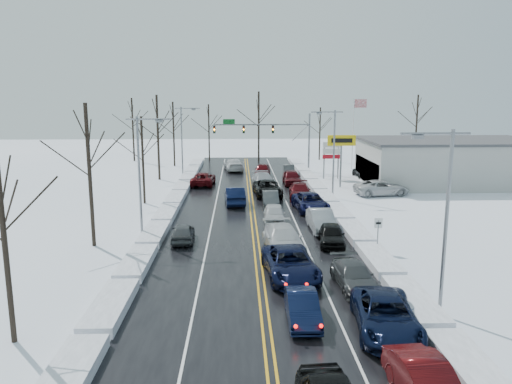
{
  "coord_description": "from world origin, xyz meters",
  "views": [
    {
      "loc": [
        -1.22,
        -40.33,
        10.54
      ],
      "look_at": [
        0.22,
        0.65,
        2.5
      ],
      "focal_mm": 35.0,
      "sensor_mm": 36.0,
      "label": 1
    }
  ],
  "objects_px": {
    "traffic_signal_mast": "(273,132)",
    "flagpole": "(354,128)",
    "dealership_building": "(449,162)",
    "tires_plus_sign": "(341,144)",
    "oncoming_car_0": "(235,204)"
  },
  "relations": [
    {
      "from": "tires_plus_sign",
      "to": "oncoming_car_0",
      "type": "height_order",
      "value": "tires_plus_sign"
    },
    {
      "from": "tires_plus_sign",
      "to": "dealership_building",
      "type": "bearing_deg",
      "value": 8.47
    },
    {
      "from": "traffic_signal_mast",
      "to": "tires_plus_sign",
      "type": "relative_size",
      "value": 2.21
    },
    {
      "from": "tires_plus_sign",
      "to": "traffic_signal_mast",
      "type": "bearing_deg",
      "value": 120.46
    },
    {
      "from": "tires_plus_sign",
      "to": "dealership_building",
      "type": "distance_m",
      "value": 13.82
    },
    {
      "from": "tires_plus_sign",
      "to": "dealership_building",
      "type": "xyz_separation_m",
      "value": [
        13.48,
        2.01,
        -2.34
      ]
    },
    {
      "from": "tires_plus_sign",
      "to": "oncoming_car_0",
      "type": "bearing_deg",
      "value": -144.4
    },
    {
      "from": "traffic_signal_mast",
      "to": "tires_plus_sign",
      "type": "distance_m",
      "value": 13.92
    },
    {
      "from": "traffic_signal_mast",
      "to": "oncoming_car_0",
      "type": "height_order",
      "value": "traffic_signal_mast"
    },
    {
      "from": "traffic_signal_mast",
      "to": "dealership_building",
      "type": "xyz_separation_m",
      "value": [
        20.53,
        -9.99,
        -2.82
      ]
    },
    {
      "from": "flagpole",
      "to": "dealership_building",
      "type": "distance_m",
      "value": 15.24
    },
    {
      "from": "traffic_signal_mast",
      "to": "flagpole",
      "type": "relative_size",
      "value": 1.33
    },
    {
      "from": "dealership_building",
      "to": "oncoming_car_0",
      "type": "distance_m",
      "value": 27.87
    },
    {
      "from": "flagpole",
      "to": "oncoming_car_0",
      "type": "bearing_deg",
      "value": -126.51
    },
    {
      "from": "traffic_signal_mast",
      "to": "dealership_building",
      "type": "distance_m",
      "value": 23.01
    }
  ]
}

